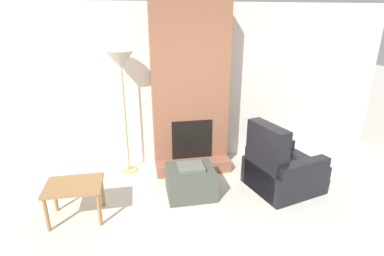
# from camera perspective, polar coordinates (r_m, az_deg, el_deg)

# --- Properties ---
(wall_back) EXTENTS (6.98, 0.06, 2.60)m
(wall_back) POSITION_cam_1_polar(r_m,az_deg,el_deg) (5.02, -0.89, 7.98)
(wall_back) COLOR silver
(wall_back) RESTS_ON ground_plane
(fireplace) EXTENTS (1.20, 0.67, 2.60)m
(fireplace) POSITION_cam_1_polar(r_m,az_deg,el_deg) (4.80, -0.39, 6.63)
(fireplace) COLOR #935B42
(fireplace) RESTS_ON ground_plane
(ottoman) EXTENTS (0.66, 0.56, 0.46)m
(ottoman) POSITION_cam_1_polar(r_m,az_deg,el_deg) (4.26, -0.27, -10.07)
(ottoman) COLOR #474C42
(ottoman) RESTS_ON ground_plane
(armchair) EXTENTS (1.10, 1.05, 1.03)m
(armchair) POSITION_cam_1_polar(r_m,az_deg,el_deg) (4.54, 16.40, -7.71)
(armchair) COLOR black
(armchair) RESTS_ON ground_plane
(side_table) EXTENTS (0.67, 0.48, 0.48)m
(side_table) POSITION_cam_1_polar(r_m,az_deg,el_deg) (3.97, -21.52, -10.76)
(side_table) COLOR #9E7042
(side_table) RESTS_ON ground_plane
(floor_lamp_left) EXTENTS (0.39, 0.39, 1.92)m
(floor_lamp_left) POSITION_cam_1_polar(r_m,az_deg,el_deg) (4.57, -13.37, 11.40)
(floor_lamp_left) COLOR tan
(floor_lamp_left) RESTS_ON ground_plane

